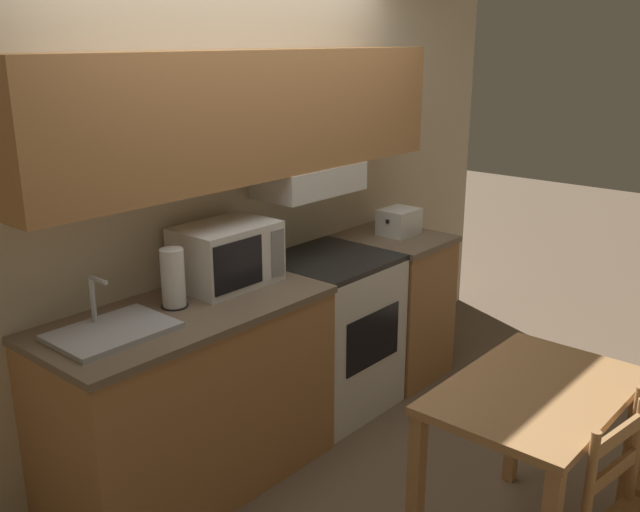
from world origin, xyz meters
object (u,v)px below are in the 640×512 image
toaster (399,221)px  microwave (227,255)px  stove_range (330,333)px  sink_basin (112,330)px  paper_towel_roll (173,278)px  dining_table (534,417)px

toaster → microwave: bearing=175.2°
stove_range → sink_basin: (-1.44, -0.01, 0.48)m
microwave → paper_towel_roll: 0.38m
stove_range → toaster: 0.87m
paper_towel_roll → dining_table: (0.63, -1.51, -0.43)m
dining_table → sink_basin: bearing=124.7°
microwave → paper_towel_roll: (-0.38, -0.05, -0.02)m
dining_table → toaster: bearing=52.8°
stove_range → paper_towel_roll: paper_towel_roll is taller
paper_towel_roll → stove_range: bearing=-2.8°
paper_towel_roll → dining_table: paper_towel_roll is taller
stove_range → sink_basin: 1.52m
microwave → dining_table: 1.65m
microwave → sink_basin: bearing=-171.8°
stove_range → paper_towel_roll: bearing=177.2°
microwave → sink_basin: size_ratio=1.01×
sink_basin → paper_towel_roll: size_ratio=1.77×
microwave → stove_range: bearing=-8.6°
microwave → toaster: (1.35, -0.11, -0.07)m
paper_towel_roll → dining_table: size_ratio=0.29×
toaster → dining_table: size_ratio=0.26×
microwave → toaster: size_ratio=1.98×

